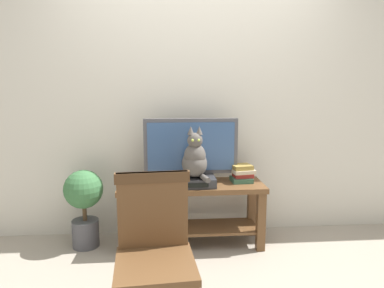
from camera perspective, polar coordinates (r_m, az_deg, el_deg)
ground_plane at (r=2.72m, az=2.57°, el=-21.20°), size 12.00×12.00×0.00m
back_wall at (r=3.26m, az=0.70°, el=9.65°), size 7.00×0.12×2.80m
tv_stand at (r=3.06m, az=-0.08°, el=-9.71°), size 1.26×0.42×0.55m
tv at (r=3.01m, az=-0.18°, el=-0.91°), size 0.82×0.20×0.56m
media_box at (r=2.94m, az=0.41°, el=-6.18°), size 0.35×0.26×0.08m
cat at (r=2.88m, az=0.46°, el=-2.49°), size 0.22×0.36×0.44m
wooden_chair at (r=1.96m, az=-6.26°, el=-16.29°), size 0.45×0.45×0.91m
book_stack at (r=3.09m, az=8.30°, el=-4.85°), size 0.21×0.19×0.15m
potted_plant at (r=3.15m, az=-17.46°, el=-8.99°), size 0.33×0.33×0.68m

